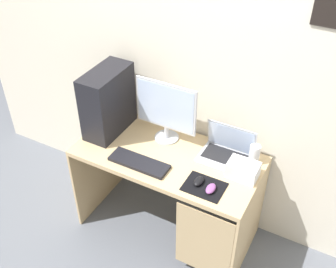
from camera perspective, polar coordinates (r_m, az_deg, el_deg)
ground_plane at (r=3.42m, az=0.00°, el=-12.69°), size 8.00×8.00×0.00m
wall_back at (r=2.84m, az=3.50°, el=9.52°), size 4.00×0.05×2.60m
desk at (r=2.97m, az=0.18°, el=-5.53°), size 1.30×0.63×0.77m
pc_tower at (r=2.99m, az=-8.33°, el=4.47°), size 0.21×0.42×0.49m
monitor at (r=2.86m, az=-0.27°, el=3.31°), size 0.46×0.18×0.47m
laptop at (r=2.86m, az=8.18°, el=-2.38°), size 0.35×0.24×0.23m
speaker at (r=2.82m, az=11.87°, el=-2.80°), size 0.07×0.07×0.14m
projector at (r=2.72m, az=10.34°, el=-4.92°), size 0.20×0.14×0.11m
keyboard at (r=2.80m, az=-4.03°, el=-3.98°), size 0.42×0.14×0.02m
mousepad at (r=2.65m, az=5.05°, el=-7.27°), size 0.26×0.20×0.00m
mouse_left at (r=2.65m, az=4.27°, el=-6.52°), size 0.06×0.10×0.03m
mouse_right at (r=2.61m, az=5.94°, el=-7.53°), size 0.06×0.10×0.03m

